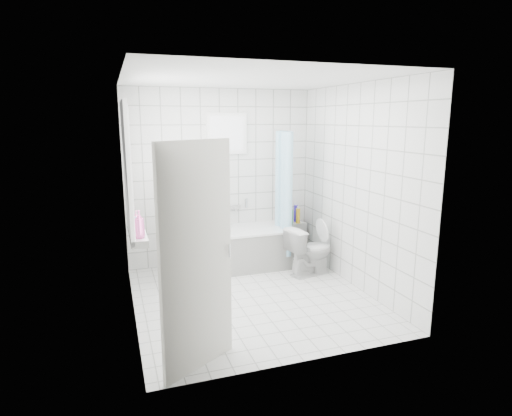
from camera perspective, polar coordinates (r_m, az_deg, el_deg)
name	(u,v)px	position (r m, az deg, el deg)	size (l,w,h in m)	color
ground	(252,297)	(5.39, -0.50, -11.85)	(3.00, 3.00, 0.00)	white
ceiling	(252,79)	(4.96, -0.56, 16.87)	(3.00, 3.00, 0.00)	white
wall_back	(221,178)	(6.44, -4.75, 4.06)	(2.80, 0.02, 2.60)	white
wall_front	(308,223)	(3.65, 6.93, -1.93)	(2.80, 0.02, 2.60)	white
wall_left	(128,201)	(4.77, -16.70, 0.89)	(0.02, 3.00, 2.60)	white
wall_right	(356,188)	(5.61, 13.19, 2.64)	(0.02, 3.00, 2.60)	white
window_left	(129,170)	(5.02, -16.54, 4.89)	(0.01, 0.90, 1.40)	white
window_back	(227,134)	(6.37, -3.86, 9.86)	(0.50, 0.01, 0.50)	white
window_sill	(137,233)	(5.16, -15.57, -3.26)	(0.18, 1.02, 0.08)	white
door	(197,259)	(3.67, -7.85, -6.76)	(0.04, 0.80, 2.00)	silver
bathtub	(235,249)	(6.33, -2.87, -5.43)	(1.56, 0.77, 0.58)	white
partition_wall	(176,224)	(5.99, -10.59, -2.05)	(0.15, 0.85, 1.50)	white
tiled_ledge	(292,239)	(6.90, 4.80, -4.13)	(0.40, 0.24, 0.55)	white
toilet	(310,251)	(6.09, 7.22, -5.66)	(0.39, 0.68, 0.69)	white
curtain_rod	(282,130)	(6.26, 3.48, 10.29)	(0.02, 0.02, 0.80)	silver
shower_curtain	(285,193)	(6.23, 3.83, 1.95)	(0.14, 0.48, 1.78)	#4AADDA
tub_faucet	(234,207)	(6.53, -2.89, 0.18)	(0.18, 0.06, 0.06)	silver
sill_bottles	(139,224)	(4.90, -15.39, -2.02)	(0.12, 0.74, 0.30)	#CC669A
ledge_bottles	(294,215)	(6.77, 5.03, -0.99)	(0.21, 0.19, 0.27)	yellow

